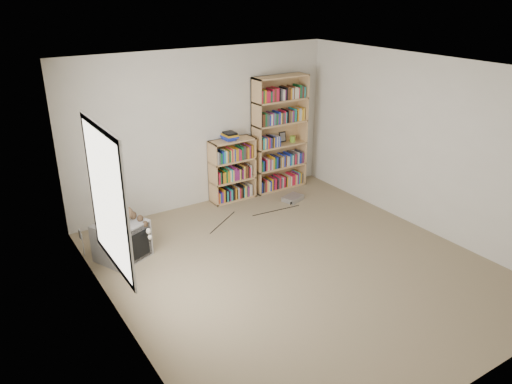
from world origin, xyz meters
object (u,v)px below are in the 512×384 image
cat (122,217)px  bookcase_tall (279,137)px  crt_tv (121,241)px  bookcase_short (232,172)px  dvd_player (293,198)px

cat → bookcase_tall: bearing=11.2°
crt_tv → cat: 0.34m
bookcase_short → crt_tv: bearing=-157.3°
bookcase_tall → dvd_player: size_ratio=5.86×
bookcase_tall → dvd_player: 1.10m
bookcase_tall → bookcase_short: bearing=-179.9°
crt_tv → dvd_player: bearing=-17.8°
crt_tv → dvd_player: (3.05, 0.31, -0.22)m
cat → dvd_player: size_ratio=1.87×
cat → dvd_player: (3.01, 0.33, -0.56)m
bookcase_short → dvd_player: (0.82, -0.62, -0.45)m
cat → dvd_player: 3.07m
bookcase_tall → dvd_player: bearing=-102.0°
bookcase_tall → dvd_player: (-0.13, -0.62, -0.90)m
bookcase_tall → bookcase_short: 1.05m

